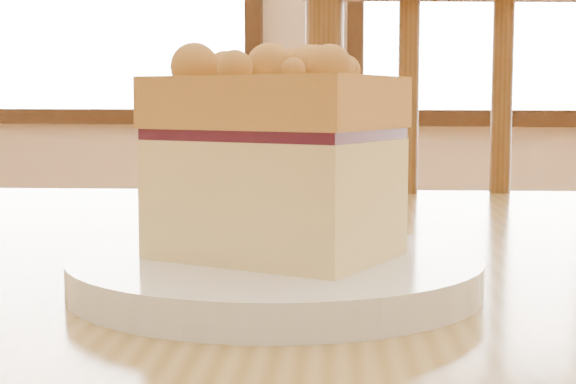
# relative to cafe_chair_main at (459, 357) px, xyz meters

# --- Properties ---
(cafe_chair_main) EXTENTS (0.57, 0.57, 1.03)m
(cafe_chair_main) POSITION_rel_cafe_chair_main_xyz_m (0.00, 0.00, 0.00)
(cafe_chair_main) COLOR brown
(cafe_chair_main) RESTS_ON ground
(plate) EXTENTS (0.21, 0.21, 0.02)m
(plate) POSITION_rel_cafe_chair_main_xyz_m (-0.08, -0.68, 0.24)
(plate) COLOR white
(plate) RESTS_ON cafe_table_main
(cake_slice) EXTENTS (0.14, 0.12, 0.11)m
(cake_slice) POSITION_rel_cafe_chair_main_xyz_m (-0.08, -0.68, 0.30)
(cake_slice) COLOR #FFE890
(cake_slice) RESTS_ON plate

